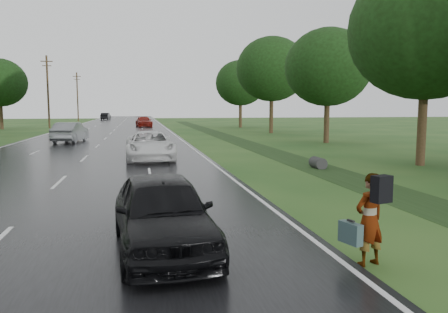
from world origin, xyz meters
The scene contains 17 objects.
road centered at (0.00, 45.00, 0.02)m, with size 14.00×180.00×0.04m, color black.
edge_stripe_east centered at (6.75, 45.00, 0.04)m, with size 0.12×180.00×0.01m, color silver.
edge_stripe_west centered at (-6.75, 45.00, 0.04)m, with size 0.12×180.00×0.01m, color silver.
center_line centered at (0.00, 45.00, 0.04)m, with size 0.12×180.00×0.01m, color silver.
drainage_ditch centered at (11.50, 18.71, 0.04)m, with size 2.20×120.00×0.56m.
utility_pole_far centered at (-9.20, 55.00, 5.20)m, with size 1.60×0.26×10.00m.
utility_pole_distant centered at (-9.20, 85.00, 5.20)m, with size 1.60×0.26×10.00m.
tree_east_b centered at (17.00, 10.00, 6.68)m, with size 7.60×7.60×10.11m.
tree_east_c centered at (18.20, 24.00, 6.14)m, with size 7.00×7.00×9.29m.
tree_east_d centered at (17.80, 38.00, 7.15)m, with size 8.00×8.00×10.76m.
tree_east_f centered at (17.50, 52.00, 6.37)m, with size 7.20×7.20×9.62m.
pedestrian centered at (7.19, -2.39, 0.89)m, with size 0.89×0.68×1.73m.
white_pickup centered at (3.65, 14.74, 0.82)m, with size 2.59×5.61×1.56m, color silver.
dark_sedan centered at (3.50, -0.88, 0.82)m, with size 1.83×4.55×1.55m, color black.
silver_sedan centered at (-2.50, 28.15, 0.86)m, with size 1.75×5.01×1.65m, color gray.
far_car_red centered at (3.80, 56.52, 0.80)m, with size 2.12×5.20×1.51m, color maroon.
far_car_dark centered at (-4.47, 95.76, 0.83)m, with size 1.67×4.80×1.58m, color black.
Camera 1 is at (3.08, -9.56, 2.92)m, focal length 35.00 mm.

